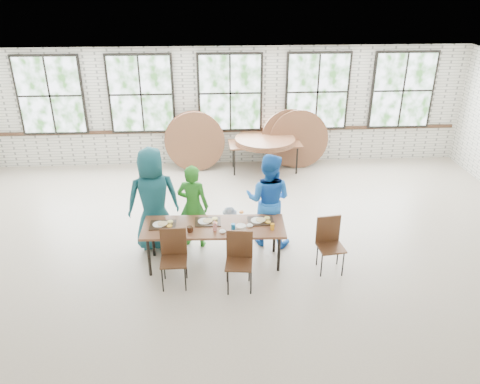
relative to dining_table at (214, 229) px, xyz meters
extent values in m
plane|color=#B2A38D|center=(0.49, 0.26, -0.69)|extent=(12.00, 12.00, 0.00)
plane|color=white|center=(0.49, 0.26, 2.31)|extent=(12.00, 12.00, 0.00)
plane|color=silver|center=(0.49, 4.76, 0.81)|extent=(12.00, 0.00, 12.00)
cube|color=#422819|center=(0.49, 4.73, 0.21)|extent=(11.80, 0.05, 0.08)
cube|color=black|center=(-3.91, 4.70, 1.19)|extent=(1.62, 0.05, 1.97)
cube|color=white|center=(-3.91, 4.66, 1.19)|extent=(1.50, 0.01, 1.85)
cube|color=black|center=(-1.71, 4.70, 1.19)|extent=(1.62, 0.05, 1.97)
cube|color=white|center=(-1.71, 4.66, 1.19)|extent=(1.50, 0.01, 1.85)
cube|color=black|center=(0.49, 4.70, 1.19)|extent=(1.62, 0.05, 1.97)
cube|color=white|center=(0.49, 4.66, 1.19)|extent=(1.50, 0.01, 1.85)
cube|color=black|center=(2.69, 4.70, 1.19)|extent=(1.62, 0.05, 1.97)
cube|color=white|center=(2.69, 4.66, 1.19)|extent=(1.50, 0.01, 1.85)
cube|color=black|center=(4.89, 4.70, 1.19)|extent=(1.62, 0.05, 1.97)
cube|color=white|center=(4.89, 4.66, 1.19)|extent=(1.50, 0.01, 1.85)
cube|color=brown|center=(0.00, 0.00, 0.03)|extent=(2.43, 0.88, 0.04)
cylinder|color=black|center=(-1.08, -0.30, -0.34)|extent=(0.05, 0.05, 0.70)
cylinder|color=black|center=(-1.08, 0.30, -0.34)|extent=(0.05, 0.05, 0.70)
cylinder|color=black|center=(1.08, -0.30, -0.34)|extent=(0.05, 0.05, 0.70)
cylinder|color=black|center=(1.08, 0.30, -0.34)|extent=(0.05, 0.05, 0.70)
cube|color=#472A17|center=(-0.65, -0.59, -0.24)|extent=(0.42, 0.40, 0.03)
cube|color=#472A17|center=(-0.65, -0.40, 0.01)|extent=(0.42, 0.03, 0.50)
cylinder|color=black|center=(-0.83, -0.76, -0.47)|extent=(0.02, 0.02, 0.44)
cylinder|color=black|center=(-0.83, -0.42, -0.47)|extent=(0.02, 0.02, 0.44)
cylinder|color=black|center=(-0.47, -0.76, -0.47)|extent=(0.02, 0.02, 0.44)
cylinder|color=black|center=(-0.47, -0.42, -0.47)|extent=(0.02, 0.02, 0.44)
cube|color=#472A17|center=(0.38, -0.74, -0.24)|extent=(0.47, 0.45, 0.03)
cube|color=#472A17|center=(0.40, -0.55, 0.01)|extent=(0.42, 0.08, 0.50)
cylinder|color=black|center=(0.20, -0.91, -0.47)|extent=(0.02, 0.02, 0.44)
cylinder|color=black|center=(0.20, -0.57, -0.47)|extent=(0.02, 0.02, 0.44)
cylinder|color=black|center=(0.56, -0.91, -0.47)|extent=(0.02, 0.02, 0.44)
cylinder|color=black|center=(0.56, -0.57, -0.47)|extent=(0.02, 0.02, 0.44)
cube|color=#472A17|center=(1.95, -0.34, -0.24)|extent=(0.47, 0.45, 0.03)
cube|color=#472A17|center=(1.92, -0.16, 0.01)|extent=(0.42, 0.09, 0.50)
cylinder|color=black|center=(1.77, -0.51, -0.47)|extent=(0.02, 0.02, 0.44)
cylinder|color=black|center=(1.77, -0.17, -0.47)|extent=(0.02, 0.02, 0.44)
cylinder|color=black|center=(2.13, -0.51, -0.47)|extent=(0.02, 0.02, 0.44)
cylinder|color=black|center=(2.13, -0.17, -0.47)|extent=(0.02, 0.02, 0.44)
imported|color=#184A5B|center=(-1.06, 0.65, 0.27)|extent=(1.05, 0.80, 1.91)
imported|color=#25721E|center=(-0.36, 0.65, 0.10)|extent=(0.66, 0.51, 1.59)
imported|color=#152A43|center=(0.29, 0.65, -0.32)|extent=(0.55, 0.42, 0.75)
imported|color=blue|center=(1.00, 0.65, 0.19)|extent=(1.03, 0.92, 1.76)
cube|color=brown|center=(1.32, 4.13, 0.03)|extent=(1.83, 0.81, 0.04)
cylinder|color=black|center=(0.54, 3.85, -0.34)|extent=(0.04, 0.04, 0.70)
cylinder|color=black|center=(0.54, 4.40, -0.34)|extent=(0.04, 0.04, 0.70)
cylinder|color=black|center=(2.10, 3.85, -0.34)|extent=(0.04, 0.04, 0.70)
cylinder|color=black|center=(2.10, 4.40, -0.34)|extent=(0.04, 0.04, 0.70)
cube|color=black|center=(-0.86, 0.07, 0.06)|extent=(0.44, 0.33, 0.02)
cube|color=black|center=(-0.10, 0.13, 0.06)|extent=(0.44, 0.33, 0.02)
cube|color=black|center=(0.81, 0.11, 0.06)|extent=(0.44, 0.33, 0.02)
cylinder|color=black|center=(-0.40, -0.17, 0.10)|extent=(0.09, 0.09, 0.09)
cube|color=red|center=(0.02, -0.14, 0.11)|extent=(0.07, 0.06, 0.11)
cylinder|color=#1977C2|center=(0.32, -0.13, 0.10)|extent=(0.07, 0.07, 0.10)
cylinder|color=orange|center=(0.97, -0.18, 0.11)|extent=(0.07, 0.07, 0.11)
cylinder|color=white|center=(0.45, -0.19, 0.10)|extent=(0.17, 0.17, 0.10)
ellipsoid|color=white|center=(0.14, -0.23, 0.08)|extent=(0.11, 0.11, 0.05)
ellipsoid|color=white|center=(0.60, -0.06, 0.08)|extent=(0.11, 0.11, 0.05)
cylinder|color=brown|center=(1.32, 4.13, 0.07)|extent=(1.50, 1.50, 0.04)
cylinder|color=brown|center=(1.32, 4.13, 0.12)|extent=(1.50, 1.50, 0.04)
cylinder|color=brown|center=(1.32, 4.13, 0.16)|extent=(1.50, 1.50, 0.04)
cylinder|color=brown|center=(-0.45, 4.42, 0.05)|extent=(1.50, 0.35, 1.48)
cylinder|color=brown|center=(-0.42, 4.32, 0.05)|extent=(1.50, 0.34, 1.48)
cylinder|color=brown|center=(2.02, 4.42, 0.05)|extent=(1.50, 0.24, 1.49)
cylinder|color=brown|center=(2.22, 4.32, 0.05)|extent=(1.50, 0.23, 1.49)
camera|label=1|loc=(0.02, -6.89, 3.95)|focal=35.00mm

